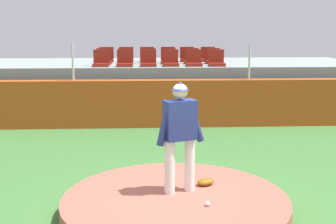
% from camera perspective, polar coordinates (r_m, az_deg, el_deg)
% --- Properties ---
extents(ground_plane, '(60.00, 60.00, 0.00)m').
position_cam_1_polar(ground_plane, '(6.88, 0.92, -12.85)').
color(ground_plane, '#3E7333').
extents(pitchers_mound, '(3.42, 3.42, 0.26)m').
position_cam_1_polar(pitchers_mound, '(6.83, 0.93, -11.86)').
color(pitchers_mound, '#A55847').
rests_on(pitchers_mound, ground_plane).
extents(pitcher, '(0.78, 0.40, 1.72)m').
position_cam_1_polar(pitcher, '(6.69, 1.54, -2.21)').
color(pitcher, silver).
rests_on(pitcher, pitchers_mound).
extents(baseball, '(0.07, 0.07, 0.07)m').
position_cam_1_polar(baseball, '(6.48, 5.10, -11.63)').
color(baseball, white).
rests_on(baseball, pitchers_mound).
extents(fielding_glove, '(0.36, 0.32, 0.11)m').
position_cam_1_polar(fielding_glove, '(7.27, 4.86, -8.92)').
color(fielding_glove, brown).
rests_on(fielding_glove, pitchers_mound).
extents(brick_barrier, '(14.98, 0.40, 1.32)m').
position_cam_1_polar(brick_barrier, '(12.43, -0.93, 1.12)').
color(brick_barrier, '#A54617').
rests_on(brick_barrier, ground_plane).
extents(fence_post_left, '(0.06, 0.06, 1.02)m').
position_cam_1_polar(fence_post_left, '(12.44, -12.13, 6.32)').
color(fence_post_left, silver).
rests_on(fence_post_left, brick_barrier).
extents(fence_post_right, '(0.06, 0.06, 1.02)m').
position_cam_1_polar(fence_post_right, '(12.62, 10.41, 6.45)').
color(fence_post_right, silver).
rests_on(fence_post_right, brick_barrier).
extents(bleacher_platform, '(13.55, 4.25, 1.59)m').
position_cam_1_polar(bleacher_platform, '(15.22, -1.32, 3.44)').
color(bleacher_platform, gray).
rests_on(bleacher_platform, ground_plane).
extents(stadium_chair_0, '(0.48, 0.44, 0.50)m').
position_cam_1_polar(stadium_chair_0, '(13.62, -8.57, 6.46)').
color(stadium_chair_0, maroon).
rests_on(stadium_chair_0, bleacher_platform).
extents(stadium_chair_1, '(0.48, 0.44, 0.50)m').
position_cam_1_polar(stadium_chair_1, '(13.51, -5.56, 6.50)').
color(stadium_chair_1, maroon).
rests_on(stadium_chair_1, bleacher_platform).
extents(stadium_chair_2, '(0.48, 0.44, 0.50)m').
position_cam_1_polar(stadium_chair_2, '(13.52, -2.54, 6.54)').
color(stadium_chair_2, maroon).
rests_on(stadium_chair_2, bleacher_platform).
extents(stadium_chair_3, '(0.48, 0.44, 0.50)m').
position_cam_1_polar(stadium_chair_3, '(13.58, 0.34, 6.57)').
color(stadium_chair_3, maroon).
rests_on(stadium_chair_3, bleacher_platform).
extents(stadium_chair_4, '(0.48, 0.44, 0.50)m').
position_cam_1_polar(stadium_chair_4, '(13.63, 3.33, 6.57)').
color(stadium_chair_4, maroon).
rests_on(stadium_chair_4, bleacher_platform).
extents(stadium_chair_5, '(0.48, 0.44, 0.50)m').
position_cam_1_polar(stadium_chair_5, '(13.70, 6.24, 6.55)').
color(stadium_chair_5, maroon).
rests_on(stadium_chair_5, bleacher_platform).
extents(stadium_chair_6, '(0.48, 0.44, 0.50)m').
position_cam_1_polar(stadium_chair_6, '(14.51, -8.24, 6.74)').
color(stadium_chair_6, maroon).
rests_on(stadium_chair_6, bleacher_platform).
extents(stadium_chair_7, '(0.48, 0.44, 0.50)m').
position_cam_1_polar(stadium_chair_7, '(14.46, -5.45, 6.79)').
color(stadium_chair_7, maroon).
rests_on(stadium_chair_7, bleacher_platform).
extents(stadium_chair_8, '(0.48, 0.44, 0.50)m').
position_cam_1_polar(stadium_chair_8, '(14.44, -2.56, 6.82)').
color(stadium_chair_8, maroon).
rests_on(stadium_chair_8, bleacher_platform).
extents(stadium_chair_9, '(0.48, 0.44, 0.50)m').
position_cam_1_polar(stadium_chair_9, '(14.46, 0.07, 6.83)').
color(stadium_chair_9, maroon).
rests_on(stadium_chair_9, bleacher_platform).
extents(stadium_chair_10, '(0.48, 0.44, 0.50)m').
position_cam_1_polar(stadium_chair_10, '(14.50, 3.02, 6.83)').
color(stadium_chair_10, maroon).
rests_on(stadium_chair_10, bleacher_platform).
extents(stadium_chair_11, '(0.48, 0.44, 0.50)m').
position_cam_1_polar(stadium_chair_11, '(14.60, 5.74, 6.82)').
color(stadium_chair_11, maroon).
rests_on(stadium_chair_11, bleacher_platform).
extents(stadium_chair_12, '(0.48, 0.44, 0.50)m').
position_cam_1_polar(stadium_chair_12, '(15.37, -7.92, 6.98)').
color(stadium_chair_12, maroon).
rests_on(stadium_chair_12, bleacher_platform).
extents(stadium_chair_13, '(0.48, 0.44, 0.50)m').
position_cam_1_polar(stadium_chair_13, '(15.36, -5.37, 7.03)').
color(stadium_chair_13, maroon).
rests_on(stadium_chair_13, bleacher_platform).
extents(stadium_chair_14, '(0.48, 0.44, 0.50)m').
position_cam_1_polar(stadium_chair_14, '(15.34, -2.71, 7.06)').
color(stadium_chair_14, maroon).
rests_on(stadium_chair_14, bleacher_platform).
extents(stadium_chair_15, '(0.48, 0.44, 0.50)m').
position_cam_1_polar(stadium_chair_15, '(15.34, 0.00, 7.07)').
color(stadium_chair_15, maroon).
rests_on(stadium_chair_15, bleacher_platform).
extents(stadium_chair_16, '(0.48, 0.44, 0.50)m').
position_cam_1_polar(stadium_chair_16, '(15.38, 2.49, 7.07)').
color(stadium_chair_16, maroon).
rests_on(stadium_chair_16, bleacher_platform).
extents(stadium_chair_17, '(0.48, 0.44, 0.50)m').
position_cam_1_polar(stadium_chair_17, '(15.48, 5.16, 7.06)').
color(stadium_chair_17, maroon).
rests_on(stadium_chair_17, bleacher_platform).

